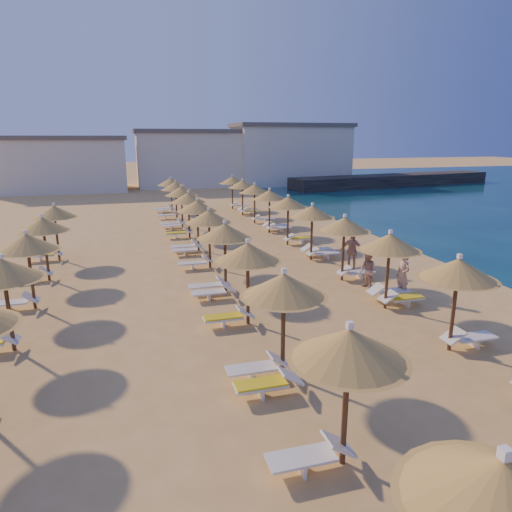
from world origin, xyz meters
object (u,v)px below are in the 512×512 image
object	(u,v)px
jetty	(393,180)
parasol_row_east	(327,218)
beachgoer_c	(352,251)
parasol_row_west	(216,224)
beachgoer_b	(367,271)
beachgoer_a	(403,275)

from	to	relation	value
jetty	parasol_row_east	bearing A→B (deg)	-135.50
parasol_row_east	beachgoer_c	world-z (taller)	parasol_row_east
parasol_row_east	parasol_row_west	bearing A→B (deg)	180.00
parasol_row_east	beachgoer_b	size ratio (longest dim) A/B	26.31
jetty	beachgoer_c	distance (m)	41.70
jetty	parasol_row_west	xyz separation A→B (m)	(-30.58, -33.76, 1.81)
jetty	beachgoer_a	distance (m)	45.03
jetty	beachgoer_c	bearing A→B (deg)	-133.85
beachgoer_c	beachgoer_b	world-z (taller)	beachgoer_c
beachgoer_b	jetty	bearing A→B (deg)	145.85
jetty	beachgoer_b	bearing A→B (deg)	-132.50
parasol_row_east	beachgoer_c	size ratio (longest dim) A/B	22.72
parasol_row_east	beachgoer_a	size ratio (longest dim) A/B	23.40
jetty	parasol_row_west	world-z (taller)	parasol_row_west
jetty	parasol_row_east	size ratio (longest dim) A/B	0.70
jetty	parasol_row_east	distance (m)	42.12
beachgoer_a	beachgoer_b	world-z (taller)	beachgoer_a
beachgoer_a	beachgoer_c	bearing A→B (deg)	176.16
beachgoer_c	jetty	bearing A→B (deg)	94.24
beachgoer_c	beachgoer_b	distance (m)	2.96
jetty	parasol_row_east	world-z (taller)	parasol_row_east
jetty	parasol_row_east	xyz separation A→B (m)	(-25.12, -33.76, 1.81)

